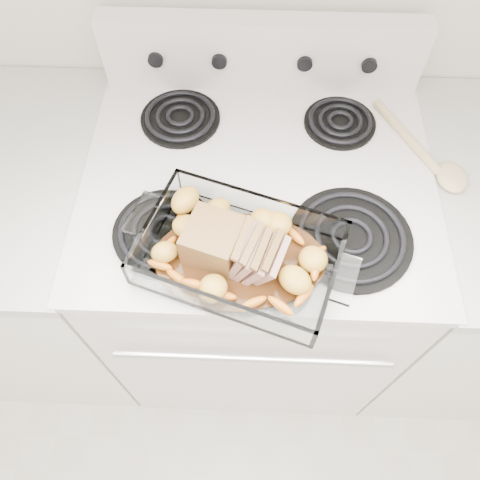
{
  "coord_description": "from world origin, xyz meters",
  "views": [
    {
      "loc": [
        -0.02,
        1.0,
        1.75
      ],
      "look_at": [
        -0.03,
        1.45,
        0.99
      ],
      "focal_mm": 35.0,
      "sensor_mm": 36.0,
      "label": 1
    }
  ],
  "objects_px": {
    "pork_roast": "(225,249)",
    "counter_left": "(40,263)",
    "baking_dish": "(240,257)",
    "electric_range": "(253,268)",
    "counter_right": "(471,278)"
  },
  "relations": [
    {
      "from": "pork_roast",
      "to": "counter_left",
      "type": "bearing_deg",
      "value": 142.37
    },
    {
      "from": "electric_range",
      "to": "pork_roast",
      "type": "relative_size",
      "value": 5.95
    },
    {
      "from": "counter_left",
      "to": "baking_dish",
      "type": "relative_size",
      "value": 2.55
    },
    {
      "from": "electric_range",
      "to": "pork_roast",
      "type": "bearing_deg",
      "value": -104.82
    },
    {
      "from": "counter_left",
      "to": "baking_dish",
      "type": "xyz_separation_m",
      "value": [
        0.63,
        -0.23,
        0.5
      ]
    },
    {
      "from": "counter_left",
      "to": "counter_right",
      "type": "bearing_deg",
      "value": 0.0
    },
    {
      "from": "pork_roast",
      "to": "counter_right",
      "type": "bearing_deg",
      "value": 0.03
    },
    {
      "from": "baking_dish",
      "to": "pork_roast",
      "type": "relative_size",
      "value": 1.94
    },
    {
      "from": "electric_range",
      "to": "baking_dish",
      "type": "bearing_deg",
      "value": -98.33
    },
    {
      "from": "electric_range",
      "to": "baking_dish",
      "type": "xyz_separation_m",
      "value": [
        -0.03,
        -0.23,
        0.48
      ]
    },
    {
      "from": "counter_right",
      "to": "baking_dish",
      "type": "height_order",
      "value": "baking_dish"
    },
    {
      "from": "pork_roast",
      "to": "baking_dish",
      "type": "bearing_deg",
      "value": -17.22
    },
    {
      "from": "electric_range",
      "to": "counter_left",
      "type": "bearing_deg",
      "value": -179.9
    },
    {
      "from": "counter_right",
      "to": "baking_dish",
      "type": "relative_size",
      "value": 2.55
    },
    {
      "from": "electric_range",
      "to": "counter_right",
      "type": "xyz_separation_m",
      "value": [
        0.66,
        -0.0,
        -0.02
      ]
    }
  ]
}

